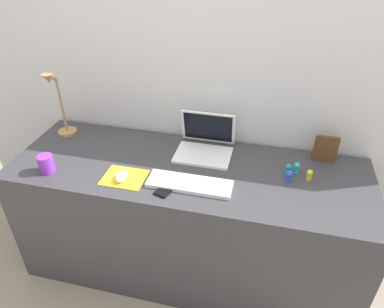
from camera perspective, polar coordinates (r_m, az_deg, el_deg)
The scene contains 15 objects.
ground_plane at distance 2.34m, azimuth -0.51°, elevation -17.12°, with size 6.00×6.00×0.00m, color gray.
back_wall at distance 2.10m, azimuth 1.77°, elevation 4.46°, with size 3.07×0.05×1.59m, color silver.
desk at distance 2.07m, azimuth -0.56°, elevation -10.61°, with size 1.87×0.63×0.74m, color #38383D.
laptop at distance 1.94m, azimuth 2.16°, elevation 1.86°, with size 0.30×0.26×0.21m.
keyboard at distance 1.71m, azimuth -0.41°, elevation -4.84°, with size 0.41×0.13×0.02m, color white.
mousepad at distance 1.80m, azimuth -10.83°, elevation -3.74°, with size 0.21×0.17×0.00m, color yellow.
mouse at distance 1.77m, azimuth -11.24°, elevation -3.55°, with size 0.06×0.10×0.03m, color white.
cell_phone at distance 1.70m, azimuth -4.09°, elevation -5.55°, with size 0.06×0.13×0.01m, color black.
desk_lamp at distance 2.16m, azimuth -20.62°, elevation 7.18°, with size 0.11×0.15×0.40m.
picture_frame at distance 1.97m, azimuth 20.70°, elevation 0.78°, with size 0.12×0.02×0.15m, color brown.
coffee_mug at distance 1.93m, azimuth -22.43°, elevation -1.46°, with size 0.08×0.08×0.09m, color purple.
toy_figurine_cyan at distance 1.86m, azimuth 16.48°, elevation -2.10°, with size 0.03×0.03×0.06m.
toy_figurine_teal at distance 1.84m, azimuth 15.26°, elevation -2.34°, with size 0.03×0.03×0.06m.
toy_figurine_yellow at distance 1.83m, azimuth 18.39°, elevation -3.16°, with size 0.03×0.03×0.06m.
toy_figurine_blue at distance 1.79m, azimuth 15.38°, elevation -3.38°, with size 0.03×0.03×0.06m.
Camera 1 is at (0.37, -1.44, 1.81)m, focal length 33.13 mm.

